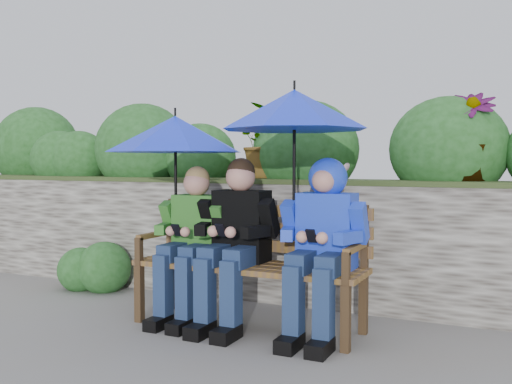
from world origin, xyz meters
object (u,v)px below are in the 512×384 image
at_px(umbrella_left, 175,134).
at_px(boy_left, 191,235).
at_px(umbrella_right, 294,110).
at_px(park_bench, 252,256).
at_px(boy_right, 322,233).
at_px(boy_middle, 235,235).

bearing_deg(umbrella_left, boy_left, -16.57).
xyz_separation_m(boy_left, umbrella_left, (-0.16, 0.05, 0.75)).
relative_size(umbrella_left, umbrella_right, 1.01).
distance_m(park_bench, umbrella_left, 1.08).
distance_m(park_bench, boy_right, 0.59).
xyz_separation_m(boy_middle, boy_right, (0.65, 0.01, 0.05)).
bearing_deg(umbrella_left, boy_right, -1.99).
bearing_deg(umbrella_left, park_bench, 2.90).
distance_m(boy_middle, umbrella_right, 0.97).
xyz_separation_m(boy_right, umbrella_right, (-0.21, 0.03, 0.82)).
xyz_separation_m(boy_left, umbrella_right, (0.80, 0.03, 0.89)).
xyz_separation_m(boy_middle, umbrella_left, (-0.53, 0.05, 0.72)).
height_order(boy_left, umbrella_left, umbrella_left).
relative_size(boy_right, umbrella_left, 1.16).
bearing_deg(umbrella_right, umbrella_left, 179.17).
height_order(boy_middle, umbrella_right, umbrella_right).
height_order(boy_left, boy_middle, boy_middle).
distance_m(park_bench, boy_left, 0.49).
xyz_separation_m(boy_left, boy_middle, (0.37, -0.01, 0.03)).
bearing_deg(umbrella_right, boy_right, -7.17).
relative_size(park_bench, umbrella_left, 1.61).
xyz_separation_m(park_bench, umbrella_left, (-0.62, -0.03, 0.88)).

